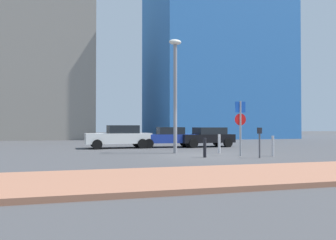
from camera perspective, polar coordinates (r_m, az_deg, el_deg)
name	(u,v)px	position (r m, az deg, el deg)	size (l,w,h in m)	color
ground_plane	(205,156)	(16.63, 6.53, -6.27)	(120.00, 120.00, 0.00)	#424244
sidewalk_brick	(286,173)	(10.61, 20.14, -8.84)	(40.00, 3.76, 0.14)	#9E664C
parked_car_white	(119,136)	(22.32, -8.59, -2.87)	(4.46, 2.17, 1.55)	white
parked_car_blue	(168,137)	(22.93, -0.01, -3.00)	(4.29, 2.12, 1.42)	#1E389E
parked_car_black	(207,137)	(23.49, 6.85, -2.91)	(4.02, 2.14, 1.40)	black
parking_sign_post	(240,121)	(16.72, 12.64, -0.25)	(0.60, 0.10, 2.77)	gray
parking_meter	(260,138)	(15.82, 15.84, -3.14)	(0.18, 0.14, 1.44)	#4C4C51
street_lamp	(175,85)	(18.03, 1.28, 6.14)	(0.70, 0.36, 6.33)	gray
traffic_bollard_near	(205,148)	(15.69, 6.50, -4.88)	(0.15, 0.15, 0.93)	black
traffic_bollard_mid	(219,144)	(18.16, 9.02, -4.16)	(0.14, 0.14, 1.05)	#B7B7BC
traffic_bollard_far	(273,146)	(17.01, 17.99, -4.38)	(0.12, 0.12, 1.02)	#B7B7BC
building_colorful_midrise	(211,48)	(45.11, 7.54, 12.44)	(15.89, 16.37, 24.02)	#3372BF
building_under_construction	(34,43)	(43.92, -22.54, 12.41)	(14.37, 13.84, 23.32)	gray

